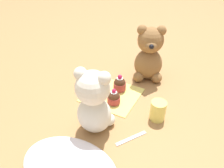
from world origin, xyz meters
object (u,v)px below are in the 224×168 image
Objects in this scene: cupcake_near_tan_bear at (120,84)px; teddy_bear_cream at (94,102)px; teddy_bear_tan at (149,55)px; juice_glass at (158,111)px; teaspoon at (131,138)px; cupcake_near_cream_bear at (114,98)px.

teddy_bear_cream is at bearing 95.49° from cupcake_near_tan_bear.
teddy_bear_cream is at bearing -119.24° from teddy_bear_tan.
juice_glass is 0.65× the size of teaspoon.
teddy_bear_tan is (-0.05, -0.38, 0.00)m from teddy_bear_cream.
teddy_bear_cream is 0.17m from teaspoon.
teddy_bear_tan is at bearing -101.92° from cupcake_near_cream_bear.
juice_glass is at bearing -84.55° from teddy_bear_tan.
teddy_bear_tan is at bearing -62.08° from juice_glass.
juice_glass is (-0.19, 0.09, 0.00)m from cupcake_near_tan_bear.
cupcake_near_tan_bear is at bearing -78.55° from cupcake_near_cream_bear.
teaspoon is (-0.13, 0.13, -0.03)m from cupcake_near_cream_bear.
teaspoon is (-0.13, -0.01, -0.11)m from teddy_bear_cream.
cupcake_near_tan_bear is (0.02, -0.23, -0.08)m from teddy_bear_cream.
cupcake_near_tan_bear is at bearing -24.87° from juice_glass.
juice_glass is (-0.18, 0.00, 0.01)m from cupcake_near_cream_bear.
teddy_bear_tan reaches higher than teaspoon.
juice_glass reaches higher than cupcake_near_cream_bear.
cupcake_near_cream_bear is at bearing -124.40° from teddy_bear_tan.
cupcake_near_tan_bear is at bearing -93.14° from teddy_bear_cream.
cupcake_near_cream_bear is at bearing -0.58° from juice_glass.
teaspoon is (-0.08, 0.37, -0.12)m from teddy_bear_tan.
teddy_bear_tan is 3.46× the size of cupcake_near_tan_bear.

